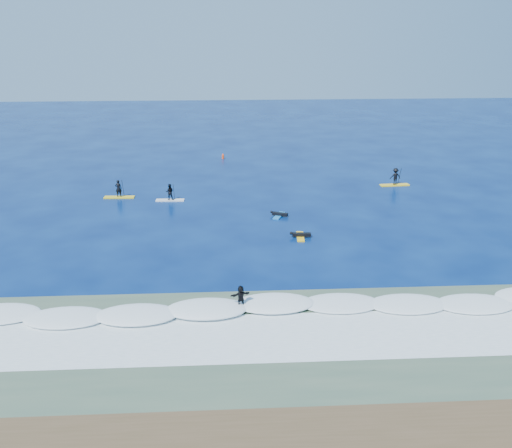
{
  "coord_description": "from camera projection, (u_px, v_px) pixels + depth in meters",
  "views": [
    {
      "loc": [
        -1.79,
        -39.76,
        16.31
      ],
      "look_at": [
        0.64,
        3.2,
        0.6
      ],
      "focal_mm": 40.0,
      "sensor_mm": 36.0,
      "label": 1
    }
  ],
  "objects": [
    {
      "name": "ground",
      "position": [
        250.0,
        246.0,
        42.97
      ],
      "size": [
        160.0,
        160.0,
        0.0
      ],
      "primitive_type": "plane",
      "color": "#031446",
      "rests_on": "ground"
    },
    {
      "name": "shallow_water",
      "position": [
        262.0,
        347.0,
        29.84
      ],
      "size": [
        90.0,
        13.0,
        0.01
      ],
      "primitive_type": "cube",
      "color": "#3E5542",
      "rests_on": "ground"
    },
    {
      "name": "sup_paddler_left",
      "position": [
        119.0,
        191.0,
        54.24
      ],
      "size": [
        2.89,
        0.8,
        2.02
      ],
      "rotation": [
        0.0,
        0.0,
        -0.03
      ],
      "color": "yellow",
      "rests_on": "ground"
    },
    {
      "name": "prone_paddler_near",
      "position": [
        300.0,
        235.0,
        44.67
      ],
      "size": [
        1.68,
        2.14,
        0.44
      ],
      "rotation": [
        0.0,
        0.0,
        1.5
      ],
      "color": "yellow",
      "rests_on": "ground"
    },
    {
      "name": "sup_paddler_right",
      "position": [
        395.0,
        178.0,
        58.13
      ],
      "size": [
        3.04,
        0.97,
        2.1
      ],
      "rotation": [
        0.0,
        0.0,
        0.08
      ],
      "color": "yellow",
      "rests_on": "ground"
    },
    {
      "name": "prone_paddler_far",
      "position": [
        279.0,
        215.0,
        49.36
      ],
      "size": [
        1.52,
        2.03,
        0.41
      ],
      "rotation": [
        0.0,
        0.0,
        1.17
      ],
      "color": "blue",
      "rests_on": "ground"
    },
    {
      "name": "wave_surfer",
      "position": [
        241.0,
        298.0,
        33.39
      ],
      "size": [
        2.01,
        1.11,
        1.41
      ],
      "rotation": [
        0.0,
        0.0,
        0.32
      ],
      "color": "white",
      "rests_on": "breaking_wave"
    },
    {
      "name": "whitewater",
      "position": [
        261.0,
        337.0,
        30.78
      ],
      "size": [
        34.0,
        5.0,
        0.02
      ],
      "primitive_type": "cube",
      "color": "silver",
      "rests_on": "ground"
    },
    {
      "name": "sup_paddler_center",
      "position": [
        170.0,
        194.0,
        53.35
      ],
      "size": [
        2.67,
        0.76,
        1.86
      ],
      "rotation": [
        0.0,
        0.0,
        -0.04
      ],
      "color": "silver",
      "rests_on": "ground"
    },
    {
      "name": "breaking_wave",
      "position": [
        258.0,
        310.0,
        33.59
      ],
      "size": [
        40.0,
        6.0,
        0.3
      ],
      "primitive_type": "cube",
      "color": "white",
      "rests_on": "ground"
    },
    {
      "name": "marker_buoy",
      "position": [
        223.0,
        156.0,
        69.2
      ],
      "size": [
        0.3,
        0.3,
        0.72
      ],
      "rotation": [
        0.0,
        0.0,
        -0.43
      ],
      "color": "#FD4416",
      "rests_on": "ground"
    }
  ]
}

